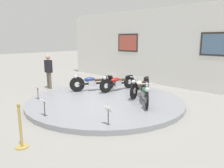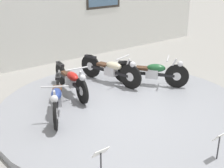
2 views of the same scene
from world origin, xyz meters
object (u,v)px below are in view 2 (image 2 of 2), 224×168
object	(u,v)px
motorcycle_blue	(57,97)
motorcycle_green	(152,72)
info_placard_front_left	(101,156)
motorcycle_red	(71,79)
motorcycle_cream	(111,69)
info_placard_front_centre	(219,140)

from	to	relation	value
motorcycle_blue	motorcycle_green	distance (m)	2.75
motorcycle_blue	info_placard_front_left	bearing A→B (deg)	-100.87
motorcycle_red	motorcycle_green	xyz separation A→B (m)	(1.97, -0.76, 0.00)
motorcycle_cream	info_placard_front_left	size ratio (longest dim) A/B	3.79
motorcycle_cream	motorcycle_red	bearing A→B (deg)	-179.81
motorcycle_green	info_placard_front_left	bearing A→B (deg)	-144.42
info_placard_front_left	info_placard_front_centre	distance (m)	1.96
motorcycle_blue	motorcycle_cream	distance (m)	2.12
motorcycle_green	info_placard_front_left	distance (m)	3.91
motorcycle_red	motorcycle_green	world-z (taller)	motorcycle_green
motorcycle_blue	motorcycle_red	bearing A→B (deg)	44.68
motorcycle_cream	info_placard_front_centre	world-z (taller)	motorcycle_cream
motorcycle_cream	info_placard_front_centre	distance (m)	3.86
motorcycle_green	info_placard_front_left	size ratio (longest dim) A/B	3.03
motorcycle_red	info_placard_front_left	size ratio (longest dim) A/B	3.80
motorcycle_red	info_placard_front_left	distance (m)	3.27
motorcycle_blue	info_placard_front_centre	world-z (taller)	motorcycle_blue
motorcycle_blue	motorcycle_red	world-z (taller)	motorcycle_blue
motorcycle_cream	motorcycle_green	size ratio (longest dim) A/B	1.25
motorcycle_green	info_placard_front_centre	world-z (taller)	motorcycle_green
motorcycle_cream	info_placard_front_centre	size ratio (longest dim) A/B	3.79
motorcycle_blue	motorcycle_cream	xyz separation A→B (m)	(1.97, 0.77, 0.00)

